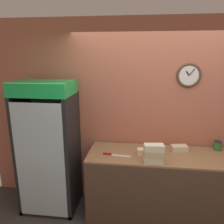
# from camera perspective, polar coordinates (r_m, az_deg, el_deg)

# --- Properties ---
(wall_back) EXTENTS (5.20, 0.09, 2.70)m
(wall_back) POSITION_cam_1_polar(r_m,az_deg,el_deg) (3.21, 12.33, -0.98)
(wall_back) COLOR #B7664C
(wall_back) RESTS_ON ground_plane
(prep_counter) EXTENTS (1.91, 0.66, 0.93)m
(prep_counter) POSITION_cam_1_polar(r_m,az_deg,el_deg) (3.23, 11.98, -18.22)
(prep_counter) COLOR #4C3828
(prep_counter) RESTS_ON ground_plane
(beverage_cooler) EXTENTS (0.76, 0.61, 1.88)m
(beverage_cooler) POSITION_cam_1_polar(r_m,az_deg,el_deg) (3.26, -15.96, -7.11)
(beverage_cooler) COLOR black
(beverage_cooler) RESTS_ON ground_plane
(sandwich_stack_bottom) EXTENTS (0.25, 0.14, 0.08)m
(sandwich_stack_bottom) POSITION_cam_1_polar(r_m,az_deg,el_deg) (2.76, 10.72, -12.16)
(sandwich_stack_bottom) COLOR beige
(sandwich_stack_bottom) RESTS_ON prep_counter
(sandwich_stack_middle) EXTENTS (0.24, 0.13, 0.08)m
(sandwich_stack_middle) POSITION_cam_1_polar(r_m,az_deg,el_deg) (2.72, 10.80, -10.66)
(sandwich_stack_middle) COLOR tan
(sandwich_stack_middle) RESTS_ON sandwich_stack_bottom
(sandwich_stack_top) EXTENTS (0.25, 0.14, 0.08)m
(sandwich_stack_top) POSITION_cam_1_polar(r_m,az_deg,el_deg) (2.69, 10.89, -9.13)
(sandwich_stack_top) COLOR beige
(sandwich_stack_top) RESTS_ON sandwich_stack_middle
(sandwich_flat_left) EXTENTS (0.23, 0.16, 0.08)m
(sandwich_flat_left) POSITION_cam_1_polar(r_m,az_deg,el_deg) (3.15, 17.17, -9.03)
(sandwich_flat_left) COLOR beige
(sandwich_flat_left) RESTS_ON prep_counter
(sandwich_flat_right) EXTENTS (0.26, 0.12, 0.08)m
(sandwich_flat_right) POSITION_cam_1_polar(r_m,az_deg,el_deg) (2.94, 9.08, -10.25)
(sandwich_flat_right) COLOR beige
(sandwich_flat_right) RESTS_ON prep_counter
(chefs_knife) EXTENTS (0.37, 0.06, 0.02)m
(chefs_knife) POSITION_cam_1_polar(r_m,az_deg,el_deg) (2.91, 0.25, -11.07)
(chefs_knife) COLOR silver
(chefs_knife) RESTS_ON prep_counter
(condiment_jar) EXTENTS (0.10, 0.10, 0.13)m
(condiment_jar) POSITION_cam_1_polar(r_m,az_deg,el_deg) (3.36, 25.90, -7.90)
(condiment_jar) COLOR #336B38
(condiment_jar) RESTS_ON prep_counter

